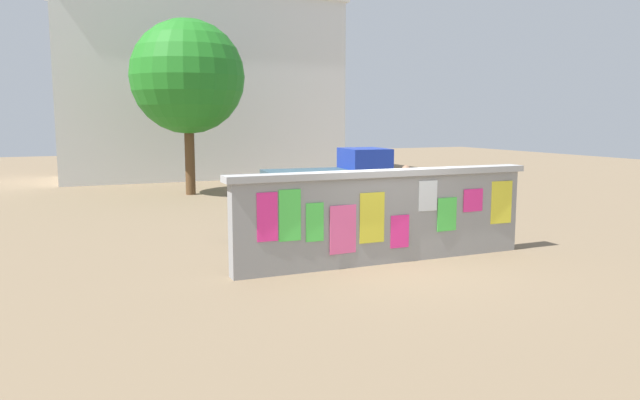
{
  "coord_description": "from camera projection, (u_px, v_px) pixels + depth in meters",
  "views": [
    {
      "loc": [
        -5.61,
        -9.79,
        2.73
      ],
      "look_at": [
        -0.62,
        1.68,
        1.03
      ],
      "focal_mm": 33.73,
      "sensor_mm": 36.0,
      "label": 1
    }
  ],
  "objects": [
    {
      "name": "auto_rickshaw_truck",
      "position": [
        333.0,
        181.0,
        17.52
      ],
      "size": [
        3.71,
        1.8,
        1.85
      ],
      "color": "black",
      "rests_on": "ground"
    },
    {
      "name": "motorcycle",
      "position": [
        274.0,
        221.0,
        13.34
      ],
      "size": [
        1.9,
        0.56,
        0.87
      ],
      "color": "black",
      "rests_on": "ground"
    },
    {
      "name": "building_background",
      "position": [
        200.0,
        84.0,
        28.17
      ],
      "size": [
        13.0,
        5.3,
        8.58
      ],
      "color": "silver",
      "rests_on": "ground"
    },
    {
      "name": "person_bystander",
      "position": [
        406.0,
        191.0,
        14.41
      ],
      "size": [
        0.41,
        0.41,
        1.62
      ],
      "color": "purple",
      "rests_on": "ground"
    },
    {
      "name": "person_walking",
      "position": [
        349.0,
        202.0,
        12.58
      ],
      "size": [
        0.47,
        0.47,
        1.62
      ],
      "color": "yellow",
      "rests_on": "ground"
    },
    {
      "name": "poster_wall",
      "position": [
        385.0,
        215.0,
        11.36
      ],
      "size": [
        6.22,
        0.42,
        1.77
      ],
      "color": "gray",
      "rests_on": "ground"
    },
    {
      "name": "tree_roadside",
      "position": [
        187.0,
        77.0,
        21.11
      ],
      "size": [
        4.0,
        4.0,
        6.18
      ],
      "color": "brown",
      "rests_on": "ground"
    },
    {
      "name": "bicycle_near",
      "position": [
        350.0,
        219.0,
        14.16
      ],
      "size": [
        1.68,
        0.51,
        0.95
      ],
      "color": "black",
      "rests_on": "ground"
    },
    {
      "name": "ground",
      "position": [
        258.0,
        206.0,
        18.75
      ],
      "size": [
        60.0,
        60.0,
        0.0
      ],
      "primitive_type": "plane",
      "color": "#7A664C"
    }
  ]
}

